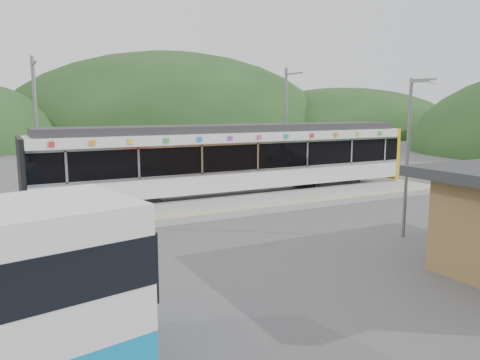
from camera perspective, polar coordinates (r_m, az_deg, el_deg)
name	(u,v)px	position (r m, az deg, el deg)	size (l,w,h in m)	color
ground	(255,227)	(18.43, 1.82, -5.73)	(120.00, 120.00, 0.00)	#4C4C4F
hills	(305,192)	(26.06, 7.94, -1.50)	(146.00, 149.00, 26.00)	#1E3D19
platform	(219,207)	(21.25, -2.57, -3.35)	(26.00, 3.20, 0.30)	#9E9E99
yellow_line	(232,210)	(20.08, -0.99, -3.62)	(26.00, 0.10, 0.01)	yellow
train	(235,157)	(24.31, -0.57, 2.77)	(20.44, 3.01, 3.74)	black
catenary_mast_west	(37,129)	(24.16, -23.53, 5.77)	(0.18, 1.80, 7.00)	slate
catenary_mast_east	(286,124)	(28.82, 5.60, 6.83)	(0.18, 1.80, 7.00)	slate
lamp_post	(411,144)	(17.40, 20.09, 4.14)	(0.38, 1.03, 5.63)	slate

